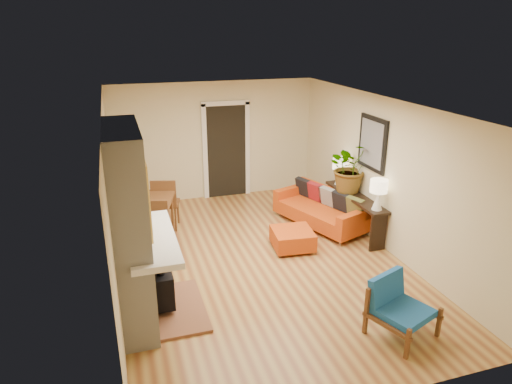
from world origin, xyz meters
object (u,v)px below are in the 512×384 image
sofa (323,209)px  console_table (355,203)px  ottoman (293,238)px  houseplant (351,167)px  lamp_far (340,168)px  dining_table (155,209)px  blue_chair (397,304)px  lamp_near (378,191)px

sofa → console_table: 0.69m
ottoman → houseplant: bearing=22.9°
ottoman → lamp_far: (1.39, 1.01, 0.86)m
houseplant → dining_table: bearing=175.0°
houseplant → blue_chair: bearing=-107.5°
houseplant → console_table: bearing=-87.6°
sofa → console_table: bearing=-47.8°
dining_table → console_table: dining_table is taller
blue_chair → lamp_far: lamp_far is taller
ottoman → blue_chair: size_ratio=0.82×
ottoman → dining_table: size_ratio=0.38×
sofa → console_table: size_ratio=1.12×
dining_table → houseplant: 3.68m
console_table → lamp_near: bearing=-90.0°
ottoman → houseplant: 1.80m
sofa → blue_chair: same height
ottoman → console_table: console_table is taller
blue_chair → lamp_near: bearing=65.3°
blue_chair → lamp_far: (0.99, 3.56, 0.66)m
ottoman → lamp_far: lamp_far is taller
sofa → lamp_near: 1.47m
console_table → ottoman: bearing=-166.3°
console_table → blue_chair: bearing=-109.0°
sofa → houseplant: 1.00m
lamp_near → lamp_far: 1.40m
console_table → lamp_near: lamp_near is taller
ottoman → blue_chair: 2.59m
sofa → dining_table: dining_table is taller
blue_chair → houseplant: 3.38m
blue_chair → dining_table: bearing=127.5°
dining_table → lamp_far: size_ratio=3.64×
lamp_far → console_table: bearing=-90.0°
lamp_far → houseplant: houseplant is taller
blue_chair → dining_table: (-2.65, 3.45, 0.27)m
houseplant → ottoman: bearing=-157.1°
sofa → blue_chair: (-0.57, -3.36, 0.08)m
blue_chair → sofa: bearing=80.4°
console_table → lamp_far: (0.00, 0.67, 0.49)m
lamp_near → dining_table: bearing=160.5°
dining_table → lamp_near: lamp_near is taller
ottoman → lamp_near: (1.39, -0.39, 0.86)m
lamp_far → sofa: bearing=-154.9°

